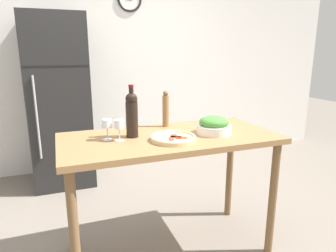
% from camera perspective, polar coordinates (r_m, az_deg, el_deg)
% --- Properties ---
extents(ground_plane, '(14.00, 14.00, 0.00)m').
position_cam_1_polar(ground_plane, '(2.46, 0.30, -22.35)').
color(ground_plane, slate).
extents(wall_back, '(6.40, 0.08, 2.60)m').
position_cam_1_polar(wall_back, '(3.89, -10.20, 11.54)').
color(wall_back, silver).
rests_on(wall_back, ground_plane).
extents(refrigerator, '(0.63, 0.68, 1.84)m').
position_cam_1_polar(refrigerator, '(3.49, -19.98, 4.30)').
color(refrigerator, black).
rests_on(refrigerator, ground_plane).
extents(prep_counter, '(1.48, 0.69, 0.90)m').
position_cam_1_polar(prep_counter, '(2.09, 0.33, -4.85)').
color(prep_counter, olive).
rests_on(prep_counter, ground_plane).
extents(wine_bottle, '(0.08, 0.08, 0.35)m').
position_cam_1_polar(wine_bottle, '(2.00, -6.90, 2.35)').
color(wine_bottle, black).
rests_on(wine_bottle, prep_counter).
extents(wine_glass_near, '(0.06, 0.06, 0.14)m').
position_cam_1_polar(wine_glass_near, '(1.94, -9.31, 0.07)').
color(wine_glass_near, silver).
rests_on(wine_glass_near, prep_counter).
extents(wine_glass_far, '(0.06, 0.06, 0.14)m').
position_cam_1_polar(wine_glass_far, '(1.97, -11.55, 0.24)').
color(wine_glass_far, silver).
rests_on(wine_glass_far, prep_counter).
extents(pepper_mill, '(0.05, 0.05, 0.28)m').
position_cam_1_polar(pepper_mill, '(2.28, -0.44, 3.21)').
color(pepper_mill, olive).
rests_on(pepper_mill, prep_counter).
extents(salad_bowl, '(0.25, 0.25, 0.13)m').
position_cam_1_polar(salad_bowl, '(2.12, 8.75, 0.07)').
color(salad_bowl, white).
rests_on(salad_bowl, prep_counter).
extents(homemade_pizza, '(0.30, 0.30, 0.03)m').
position_cam_1_polar(homemade_pizza, '(1.95, 0.99, -2.28)').
color(homemade_pizza, '#DBC189').
rests_on(homemade_pizza, prep_counter).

